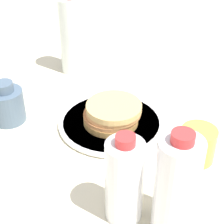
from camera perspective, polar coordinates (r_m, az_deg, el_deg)
ground_plane at (r=0.93m, az=-0.41°, el=-2.87°), size 4.00×4.00×0.00m
plate at (r=0.95m, az=-0.00°, el=-1.64°), size 0.27×0.27×0.01m
pancake_stack at (r=0.93m, az=0.08°, el=-0.21°), size 0.14×0.15×0.05m
juice_glass at (r=0.85m, az=12.91°, el=-4.85°), size 0.08×0.08×0.08m
cream_jug at (r=0.98m, az=-15.80°, el=1.02°), size 0.09×0.09×0.11m
water_bottle_near at (r=0.68m, az=1.90°, el=-10.41°), size 0.07×0.07×0.19m
water_bottle_mid at (r=1.15m, az=-6.11°, el=11.50°), size 0.08×0.08×0.25m
water_bottle_far at (r=0.66m, az=9.79°, el=-10.98°), size 0.08×0.08×0.21m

